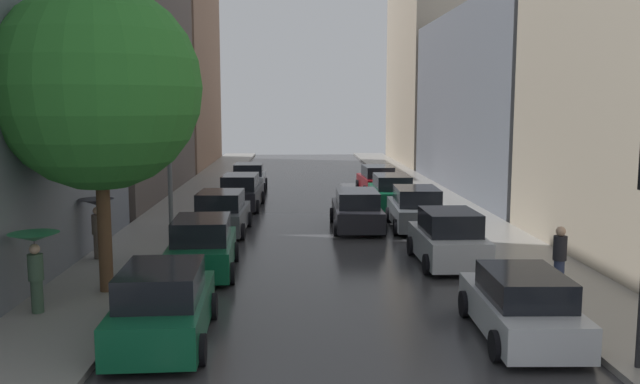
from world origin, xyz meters
The scene contains 23 objects.
ground_plane centered at (0.00, 24.00, -0.02)m, with size 28.00×72.00×0.04m, color #313134.
sidewalk_left centered at (-6.50, 24.00, 0.07)m, with size 3.00×72.00×0.15m, color gray.
sidewalk_right centered at (6.50, 24.00, 0.07)m, with size 3.00×72.00×0.15m, color gray.
building_left_mid centered at (-11.00, 29.93, 7.79)m, with size 6.00×17.77×15.57m, color #564C47.
building_left_far centered at (-11.00, 48.04, 11.92)m, with size 6.00×16.47×23.84m, color #8C6B56.
building_right_mid centered at (11.00, 30.39, 5.25)m, with size 6.00×21.16×10.49m, color slate.
building_right_far centered at (11.00, 49.67, 8.32)m, with size 6.00×15.55×16.65m, color #B2A38C.
parked_car_left_nearest centered at (-3.92, 6.11, 0.80)m, with size 2.18×4.37×1.71m.
parked_car_left_second centered at (-3.88, 12.04, 0.81)m, with size 2.19×4.31×1.74m.
parked_car_left_third centered at (-3.99, 18.32, 0.80)m, with size 2.23×4.16×1.71m.
parked_car_left_fourth centered at (-3.71, 24.75, 0.80)m, with size 2.19×4.80×1.71m.
parked_car_left_fifth centered at (-3.75, 31.28, 0.78)m, with size 2.10×4.10×1.66m.
parked_car_right_nearest centered at (3.89, 6.08, 0.72)m, with size 2.11×4.33×1.53m.
parked_car_right_second centered at (3.85, 12.85, 0.82)m, with size 2.10×4.05×1.78m.
parked_car_right_third centered at (3.95, 19.07, 0.81)m, with size 2.28×4.61×1.73m.
parked_car_right_fourth centered at (3.72, 24.45, 0.79)m, with size 2.11×4.60×1.69m.
parked_car_right_fifth centered at (3.72, 30.05, 0.75)m, with size 2.16×4.40×1.61m.
car_midroad centered at (1.50, 19.11, 0.76)m, with size 2.11×4.61×1.63m.
pedestrian_foreground centered at (6.01, 9.24, 1.07)m, with size 0.36×0.36×1.75m.
pedestrian_near_tree centered at (-7.27, 7.85, 1.64)m, with size 1.17×1.17×1.95m.
pedestrian_far_side centered at (-7.45, 13.51, 1.62)m, with size 1.11×1.11×1.96m.
street_tree_left centered at (-6.13, 9.69, 5.55)m, with size 5.36×5.36×8.09m.
lamp_post_left centered at (-5.55, 16.07, 4.32)m, with size 0.60×0.28×7.27m.
Camera 1 is at (-1.09, -7.86, 5.13)m, focal length 37.29 mm.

